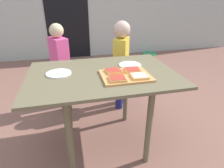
# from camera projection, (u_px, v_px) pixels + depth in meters

# --- Properties ---
(ground_plane) EXTENTS (16.00, 16.00, 0.00)m
(ground_plane) POSITION_uv_depth(u_px,v_px,m) (104.00, 142.00, 1.85)
(ground_plane) COLOR #83574A
(house_door) EXTENTS (0.90, 0.02, 2.00)m
(house_door) POSITION_uv_depth(u_px,v_px,m) (67.00, 11.00, 3.93)
(house_door) COLOR black
(house_door) RESTS_ON ground
(dining_table) EXTENTS (1.20, 0.82, 0.73)m
(dining_table) POSITION_uv_depth(u_px,v_px,m) (103.00, 83.00, 1.57)
(dining_table) COLOR brown
(dining_table) RESTS_ON ground
(cutting_board) EXTENTS (0.38, 0.30, 0.02)m
(cutting_board) POSITION_uv_depth(u_px,v_px,m) (126.00, 76.00, 1.46)
(cutting_board) COLOR #D88E4D
(cutting_board) RESTS_ON dining_table
(pizza_slice_far_right) EXTENTS (0.14, 0.13, 0.02)m
(pizza_slice_far_right) POSITION_uv_depth(u_px,v_px,m) (133.00, 70.00, 1.52)
(pizza_slice_far_right) COLOR #E8A65A
(pizza_slice_far_right) RESTS_ON cutting_board
(pizza_slice_near_left) EXTENTS (0.13, 0.13, 0.02)m
(pizza_slice_near_left) POSITION_uv_depth(u_px,v_px,m) (117.00, 78.00, 1.37)
(pizza_slice_near_left) COLOR #E8A65A
(pizza_slice_near_left) RESTS_ON cutting_board
(pizza_slice_far_left) EXTENTS (0.14, 0.13, 0.02)m
(pizza_slice_far_left) POSITION_uv_depth(u_px,v_px,m) (114.00, 71.00, 1.50)
(pizza_slice_far_left) COLOR #E8A65A
(pizza_slice_far_left) RESTS_ON cutting_board
(pizza_slice_near_right) EXTENTS (0.13, 0.12, 0.02)m
(pizza_slice_near_right) POSITION_uv_depth(u_px,v_px,m) (139.00, 76.00, 1.41)
(pizza_slice_near_right) COLOR #E8A65A
(pizza_slice_near_right) RESTS_ON cutting_board
(plate_white_left) EXTENTS (0.20, 0.20, 0.01)m
(plate_white_left) POSITION_uv_depth(u_px,v_px,m) (59.00, 73.00, 1.51)
(plate_white_left) COLOR white
(plate_white_left) RESTS_ON dining_table
(plate_white_right) EXTENTS (0.20, 0.20, 0.01)m
(plate_white_right) POSITION_uv_depth(u_px,v_px,m) (130.00, 65.00, 1.69)
(plate_white_right) COLOR white
(plate_white_right) RESTS_ON dining_table
(child_left) EXTENTS (0.23, 0.28, 1.04)m
(child_left) POSITION_uv_depth(u_px,v_px,m) (60.00, 64.00, 2.16)
(child_left) COLOR #244F53
(child_left) RESTS_ON ground
(child_right) EXTENTS (0.24, 0.28, 1.06)m
(child_right) POSITION_uv_depth(u_px,v_px,m) (121.00, 59.00, 2.21)
(child_right) COLOR navy
(child_right) RESTS_ON ground
(garden_hose_coil) EXTENTS (0.35, 0.35, 0.03)m
(garden_hose_coil) POSITION_uv_depth(u_px,v_px,m) (149.00, 54.00, 4.56)
(garden_hose_coil) COLOR #30945A
(garden_hose_coil) RESTS_ON ground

